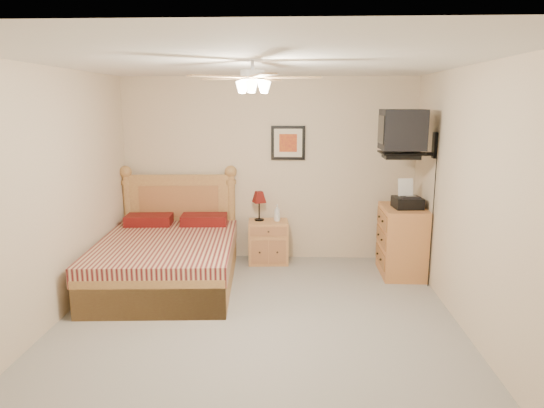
{
  "coord_description": "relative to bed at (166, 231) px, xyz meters",
  "views": [
    {
      "loc": [
        0.35,
        -4.36,
        2.15
      ],
      "look_at": [
        0.11,
        0.9,
        1.05
      ],
      "focal_mm": 32.0,
      "sensor_mm": 36.0,
      "label": 1
    }
  ],
  "objects": [
    {
      "name": "magazine_lower",
      "position": [
        2.85,
        0.73,
        0.23
      ],
      "size": [
        0.2,
        0.26,
        0.02
      ],
      "primitive_type": "imported",
      "rotation": [
        0.0,
        0.0,
        -0.07
      ],
      "color": "#A89B89",
      "rests_on": "dresser"
    },
    {
      "name": "wall_left",
      "position": [
        -0.84,
        -1.12,
        0.59
      ],
      "size": [
        0.04,
        4.5,
        2.5
      ],
      "primitive_type": "cube",
      "color": "beige",
      "rests_on": "ground"
    },
    {
      "name": "lotion_bottle",
      "position": [
        1.29,
        0.91,
        0.03
      ],
      "size": [
        0.11,
        0.12,
        0.23
      ],
      "primitive_type": "imported",
      "rotation": [
        0.0,
        0.0,
        -0.4
      ],
      "color": "silver",
      "rests_on": "nightstand"
    },
    {
      "name": "wall_tv",
      "position": [
        2.91,
        0.22,
        1.15
      ],
      "size": [
        0.56,
        0.46,
        0.58
      ],
      "primitive_type": null,
      "color": "black",
      "rests_on": "wall_right"
    },
    {
      "name": "ceiling_fan",
      "position": [
        1.16,
        -1.32,
        1.7
      ],
      "size": [
        1.14,
        1.14,
        0.28
      ],
      "primitive_type": null,
      "color": "silver",
      "rests_on": "ceiling"
    },
    {
      "name": "dresser",
      "position": [
        2.89,
        0.49,
        -0.22
      ],
      "size": [
        0.52,
        0.75,
        0.88
      ],
      "primitive_type": "cube",
      "rotation": [
        0.0,
        0.0,
        -0.01
      ],
      "color": "#C1763D",
      "rests_on": "ground"
    },
    {
      "name": "bed",
      "position": [
        0.0,
        0.0,
        0.0
      ],
      "size": [
        1.68,
        2.13,
        1.32
      ],
      "primitive_type": null,
      "rotation": [
        0.0,
        0.0,
        0.07
      ],
      "color": "#A36A40",
      "rests_on": "ground"
    },
    {
      "name": "magazine_upper",
      "position": [
        2.85,
        0.75,
        0.25
      ],
      "size": [
        0.26,
        0.32,
        0.02
      ],
      "primitive_type": "imported",
      "rotation": [
        0.0,
        0.0,
        0.21
      ],
      "color": "gray",
      "rests_on": "magazine_lower"
    },
    {
      "name": "nightstand",
      "position": [
        1.17,
        0.88,
        -0.37
      ],
      "size": [
        0.56,
        0.43,
        0.58
      ],
      "primitive_type": "cube",
      "rotation": [
        0.0,
        0.0,
        0.07
      ],
      "color": "#B8763F",
      "rests_on": "ground"
    },
    {
      "name": "table_lamp",
      "position": [
        1.04,
        0.93,
        0.12
      ],
      "size": [
        0.28,
        0.28,
        0.4
      ],
      "primitive_type": null,
      "rotation": [
        0.0,
        0.0,
        -0.34
      ],
      "color": "#63110E",
      "rests_on": "nightstand"
    },
    {
      "name": "wall_front",
      "position": [
        1.16,
        -3.37,
        0.59
      ],
      "size": [
        4.0,
        0.04,
        2.5
      ],
      "primitive_type": "cube",
      "color": "beige",
      "rests_on": "ground"
    },
    {
      "name": "floor",
      "position": [
        1.16,
        -1.12,
        -0.66
      ],
      "size": [
        4.5,
        4.5,
        0.0
      ],
      "primitive_type": "plane",
      "color": "gray",
      "rests_on": "ground"
    },
    {
      "name": "framed_picture",
      "position": [
        1.43,
        1.11,
        0.96
      ],
      "size": [
        0.46,
        0.04,
        0.46
      ],
      "primitive_type": "cube",
      "color": "black",
      "rests_on": "wall_back"
    },
    {
      "name": "wall_right",
      "position": [
        3.16,
        -1.12,
        0.59
      ],
      "size": [
        0.04,
        4.5,
        2.5
      ],
      "primitive_type": "cube",
      "color": "beige",
      "rests_on": "ground"
    },
    {
      "name": "wall_back",
      "position": [
        1.16,
        1.13,
        0.59
      ],
      "size": [
        4.0,
        0.04,
        2.5
      ],
      "primitive_type": "cube",
      "color": "beige",
      "rests_on": "ground"
    },
    {
      "name": "ceiling",
      "position": [
        1.16,
        -1.12,
        1.84
      ],
      "size": [
        4.0,
        4.5,
        0.04
      ],
      "primitive_type": "cube",
      "color": "white",
      "rests_on": "ground"
    },
    {
      "name": "fax_machine",
      "position": [
        2.92,
        0.44,
        0.39
      ],
      "size": [
        0.36,
        0.38,
        0.35
      ],
      "primitive_type": null,
      "rotation": [
        0.0,
        0.0,
        0.09
      ],
      "color": "black",
      "rests_on": "dresser"
    }
  ]
}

